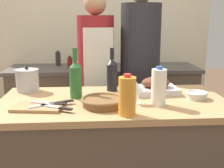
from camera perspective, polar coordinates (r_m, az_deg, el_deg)
The scene contains 21 objects.
kitchen_island at distance 2.01m, azimuth 0.25°, elevation -15.79°, with size 1.48×0.76×0.91m.
back_counter at distance 3.34m, azimuth -1.65°, elevation -4.00°, with size 2.16×0.60×0.88m.
back_wall at distance 3.54m, azimuth -2.00°, elevation 10.70°, with size 2.66×0.10×2.55m.
roasting_pan at distance 2.00m, azimuth 8.83°, elevation -0.62°, with size 0.32×0.24×0.12m.
wicker_basket at distance 1.70m, azimuth -1.81°, elevation -3.56°, with size 0.27×0.27×0.05m.
cutting_board at distance 1.72m, azimuth -14.82°, elevation -4.53°, with size 0.31×0.22×0.02m.
stock_pot at distance 2.12m, azimuth -16.82°, elevation 0.74°, with size 0.17×0.17×0.18m.
mixing_bowl at distance 1.94m, azimuth 16.82°, elevation -2.11°, with size 0.15×0.15×0.05m.
juice_jug at distance 1.53m, azimuth 3.10°, elevation -2.46°, with size 0.10×0.10×0.23m.
milk_jug at distance 1.72m, azimuth 9.47°, elevation -0.65°, with size 0.09×0.09×0.24m.
wine_bottle_green at distance 2.04m, azimuth 0.00°, elevation 2.05°, with size 0.08×0.08×0.31m.
wine_bottle_dark at distance 1.87m, azimuth -7.39°, elevation 1.14°, with size 0.08×0.08×0.33m.
wine_glass_left at distance 1.73m, azimuth 4.99°, elevation -0.73°, with size 0.07×0.07×0.14m.
knife_chef at distance 1.72m, azimuth -11.88°, elevation -3.90°, with size 0.26×0.16×0.01m.
knife_paring at distance 1.65m, azimuth -11.08°, elevation -4.67°, with size 0.20×0.12×0.01m.
knife_bread at distance 1.74m, azimuth -12.45°, elevation -3.80°, with size 0.23×0.10×0.01m.
condiment_bottle_tall at distance 3.15m, azimuth -8.55°, elevation 4.26°, with size 0.06×0.06×0.14m.
condiment_bottle_short at distance 3.37m, azimuth -10.89°, elevation 5.04°, with size 0.06×0.06×0.18m.
condiment_bottle_extra at distance 3.38m, azimuth 8.49°, elevation 5.40°, with size 0.05×0.05×0.20m.
person_cook_aproned at distance 2.55m, azimuth -3.24°, elevation 1.53°, with size 0.32×0.34×1.65m.
person_cook_guest at distance 2.58m, azimuth 5.67°, elevation 3.02°, with size 0.36×0.36×1.76m.
Camera 1 is at (-0.14, -1.75, 1.44)m, focal length 45.00 mm.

